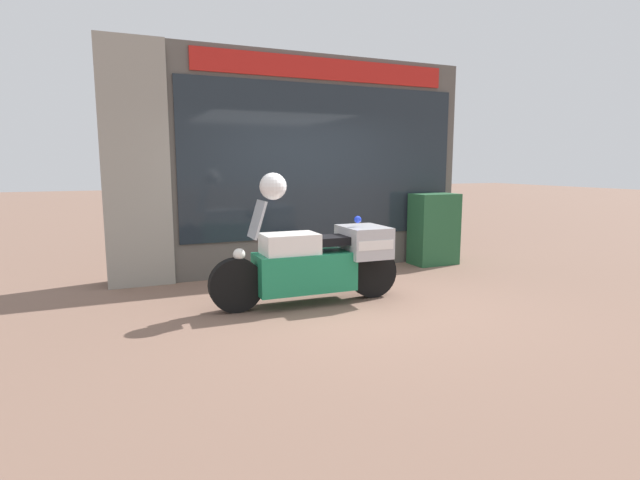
{
  "coord_description": "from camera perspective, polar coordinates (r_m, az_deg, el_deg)",
  "views": [
    {
      "loc": [
        -2.84,
        -5.4,
        1.68
      ],
      "look_at": [
        -0.24,
        0.55,
        0.69
      ],
      "focal_mm": 28.0,
      "sensor_mm": 36.0,
      "label": 1
    }
  ],
  "objects": [
    {
      "name": "white_helmet",
      "position": [
        5.75,
        -5.39,
        6.13
      ],
      "size": [
        0.31,
        0.31,
        0.31
      ],
      "primitive_type": "sphere",
      "color": "white",
      "rests_on": "paramedic_motorcycle"
    },
    {
      "name": "utility_cabinet",
      "position": [
        8.64,
        12.88,
        1.22
      ],
      "size": [
        0.76,
        0.48,
        1.19
      ],
      "primitive_type": "cube",
      "color": "#235633",
      "rests_on": "ground"
    },
    {
      "name": "shop_building",
      "position": [
        7.79,
        -5.36,
        8.6
      ],
      "size": [
        5.69,
        0.55,
        3.34
      ],
      "color": "#56514C",
      "rests_on": "ground"
    },
    {
      "name": "window_display",
      "position": [
        8.18,
        -0.21,
        0.02
      ],
      "size": [
        4.36,
        0.3,
        1.87
      ],
      "color": "slate",
      "rests_on": "ground"
    },
    {
      "name": "paramedic_motorcycle",
      "position": [
        6.05,
        -0.11,
        -2.32
      ],
      "size": [
        2.39,
        0.67,
        1.28
      ],
      "rotation": [
        0.0,
        0.0,
        3.12
      ],
      "color": "black",
      "rests_on": "ground"
    },
    {
      "name": "ground_plane",
      "position": [
        6.33,
        4.05,
        -6.77
      ],
      "size": [
        60.0,
        60.0,
        0.0
      ],
      "primitive_type": "plane",
      "color": "#7A5B4C"
    }
  ]
}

